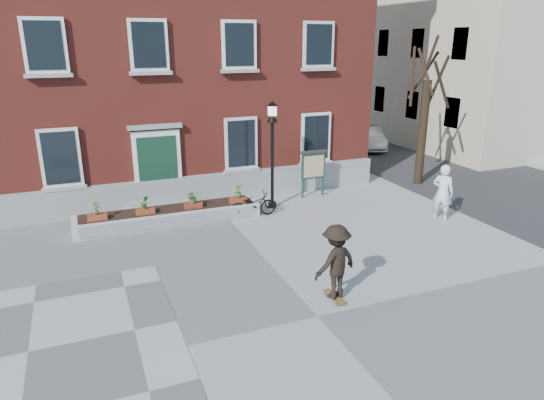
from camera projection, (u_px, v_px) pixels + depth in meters
name	position (u px, v px, depth m)	size (l,w,h in m)	color
ground	(318.00, 317.00, 10.98)	(100.00, 100.00, 0.00)	#939396
checker_patch	(28.00, 352.00, 9.72)	(6.00, 6.00, 0.01)	#5A5A5C
bicycle	(253.00, 205.00, 17.07)	(0.59, 1.69, 0.89)	black
parked_car	(368.00, 138.00, 27.83)	(1.35, 3.87, 1.28)	silver
bystander	(443.00, 192.00, 16.66)	(0.72, 0.47, 1.96)	white
brick_building	(130.00, 32.00, 20.59)	(18.40, 10.85, 12.60)	maroon
planter_assembly	(170.00, 215.00, 16.49)	(6.20, 1.12, 1.15)	silver
bare_tree	(424.00, 119.00, 20.35)	(1.83, 1.83, 6.16)	black
side_street	(425.00, 24.00, 32.59)	(15.20, 36.00, 14.50)	#37373A
lamp_post	(272.00, 140.00, 17.37)	(0.40, 0.40, 3.93)	black
notice_board	(313.00, 166.00, 19.03)	(1.10, 0.16, 1.87)	#193223
skateboarder	(336.00, 262.00, 11.42)	(1.32, 0.95, 1.91)	brown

